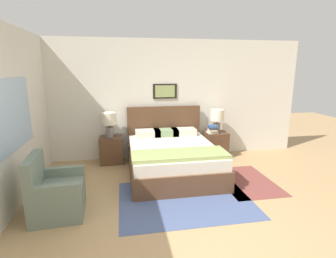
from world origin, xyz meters
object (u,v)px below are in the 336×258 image
at_px(table_lamp_near_window, 109,121).
at_px(table_lamp_by_door, 217,118).
at_px(nightstand_by_door, 216,144).
at_px(bed, 172,157).
at_px(nightstand_near_window, 112,150).
at_px(armchair, 55,194).

distance_m(table_lamp_near_window, table_lamp_by_door, 2.35).
xyz_separation_m(nightstand_by_door, table_lamp_near_window, (-2.35, -0.02, 0.63)).
distance_m(bed, nightstand_by_door, 1.40).
xyz_separation_m(nightstand_near_window, table_lamp_by_door, (2.34, -0.02, 0.63)).
bearing_deg(table_lamp_by_door, bed, -147.03).
relative_size(armchair, table_lamp_by_door, 1.65).
height_order(armchair, table_lamp_by_door, table_lamp_by_door).
height_order(nightstand_near_window, table_lamp_by_door, table_lamp_by_door).
bearing_deg(bed, armchair, -147.81).
relative_size(armchair, nightstand_by_door, 1.52).
bearing_deg(table_lamp_by_door, nightstand_by_door, 87.40).
distance_m(armchair, table_lamp_near_window, 2.14).
height_order(bed, nightstand_near_window, bed).
xyz_separation_m(table_lamp_near_window, table_lamp_by_door, (2.35, 0.00, 0.00)).
relative_size(nightstand_near_window, nightstand_by_door, 1.00).
xyz_separation_m(bed, table_lamp_by_door, (1.17, 0.76, 0.60)).
relative_size(nightstand_by_door, table_lamp_by_door, 1.08).
height_order(bed, armchair, bed).
bearing_deg(table_lamp_near_window, nightstand_near_window, 50.34).
bearing_deg(nightstand_near_window, bed, -33.62).
xyz_separation_m(bed, nightstand_by_door, (1.17, 0.78, -0.03)).
distance_m(nightstand_near_window, nightstand_by_door, 2.34).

